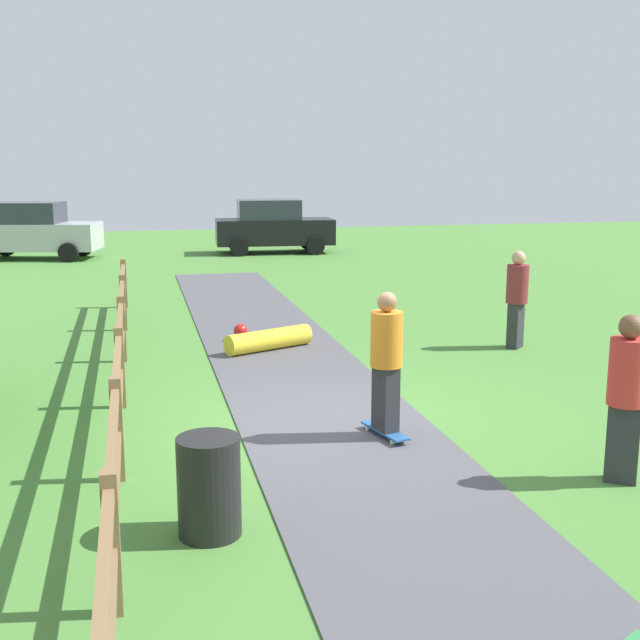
# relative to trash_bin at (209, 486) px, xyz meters

# --- Properties ---
(ground_plane) EXTENTS (60.00, 60.00, 0.00)m
(ground_plane) POSITION_rel_trash_bin_xyz_m (1.80, 2.74, -0.45)
(ground_plane) COLOR #4C8438
(asphalt_path) EXTENTS (2.40, 28.00, 0.02)m
(asphalt_path) POSITION_rel_trash_bin_xyz_m (1.80, 2.74, -0.44)
(asphalt_path) COLOR #515156
(asphalt_path) RESTS_ON ground_plane
(wooden_fence) EXTENTS (0.12, 18.12, 1.10)m
(wooden_fence) POSITION_rel_trash_bin_xyz_m (-0.80, 2.74, 0.22)
(wooden_fence) COLOR olive
(wooden_fence) RESTS_ON ground_plane
(trash_bin) EXTENTS (0.56, 0.56, 0.90)m
(trash_bin) POSITION_rel_trash_bin_xyz_m (0.00, 0.00, 0.00)
(trash_bin) COLOR black
(trash_bin) RESTS_ON ground_plane
(skater_riding) EXTENTS (0.46, 0.82, 1.75)m
(skater_riding) POSITION_rel_trash_bin_xyz_m (2.28, 2.05, 0.54)
(skater_riding) COLOR #265999
(skater_riding) RESTS_ON asphalt_path
(skater_fallen) EXTENTS (1.63, 1.48, 0.36)m
(skater_fallen) POSITION_rel_trash_bin_xyz_m (1.65, 6.87, -0.25)
(skater_fallen) COLOR yellow
(skater_fallen) RESTS_ON asphalt_path
(bystander_maroon) EXTENTS (0.54, 0.54, 1.72)m
(bystander_maroon) POSITION_rel_trash_bin_xyz_m (5.97, 6.05, 0.50)
(bystander_maroon) COLOR #2D2D33
(bystander_maroon) RESTS_ON ground_plane
(bystander_red) EXTENTS (0.53, 0.53, 1.76)m
(bystander_red) POSITION_rel_trash_bin_xyz_m (4.24, 0.24, 0.52)
(bystander_red) COLOR #2D2D33
(bystander_red) RESTS_ON ground_plane
(parked_car_black) EXTENTS (4.30, 2.21, 1.92)m
(parked_car_black) POSITION_rel_trash_bin_xyz_m (4.39, 21.90, 0.51)
(parked_car_black) COLOR black
(parked_car_black) RESTS_ON ground_plane
(parked_car_silver) EXTENTS (4.47, 2.67, 1.92)m
(parked_car_silver) POSITION_rel_trash_bin_xyz_m (-3.83, 21.91, 0.51)
(parked_car_silver) COLOR #B7B7BC
(parked_car_silver) RESTS_ON ground_plane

